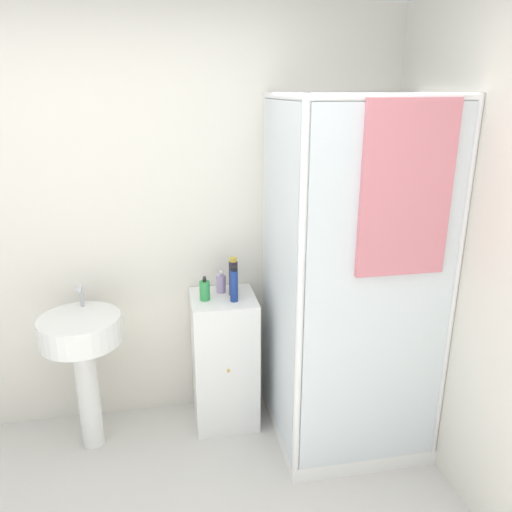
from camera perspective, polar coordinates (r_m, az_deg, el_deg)
The scene contains 8 objects.
wall_back at distance 3.07m, azimuth -14.77°, elevation 3.22°, with size 6.40×0.06×2.50m, color silver.
shower_enclosure at distance 2.96m, azimuth 9.88°, elevation -10.43°, with size 0.84×0.87×2.01m.
vanity_cabinet at distance 3.18m, azimuth -3.63°, elevation -11.75°, with size 0.38×0.40×0.85m.
sink at distance 3.01m, azimuth -19.20°, elevation -9.84°, with size 0.45×0.45×0.97m.
soap_dispenser at distance 2.94m, azimuth -5.88°, elevation -3.91°, with size 0.06×0.06×0.15m.
shampoo_bottle_tall_black at distance 2.97m, azimuth -2.61°, elevation -2.40°, with size 0.05×0.05×0.24m.
shampoo_bottle_blue at distance 2.89m, azimuth -2.54°, elevation -3.27°, with size 0.05×0.05×0.21m.
lotion_bottle_white at distance 3.04m, azimuth -4.02°, elevation -3.12°, with size 0.06×0.06×0.14m.
Camera 1 is at (0.24, -1.26, 2.03)m, focal length 35.00 mm.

